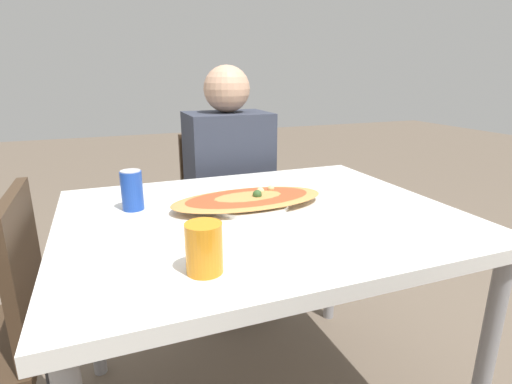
# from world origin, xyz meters

# --- Properties ---
(dining_table) EXTENTS (1.18, 0.94, 0.76)m
(dining_table) POSITION_xyz_m (0.00, 0.00, 0.69)
(dining_table) COLOR white
(dining_table) RESTS_ON ground_plane
(chair_far_seated) EXTENTS (0.40, 0.40, 0.88)m
(chair_far_seated) POSITION_xyz_m (0.12, 0.80, 0.50)
(chair_far_seated) COLOR #3F2D1E
(chair_far_seated) RESTS_ON ground_plane
(person_seated) EXTENTS (0.38, 0.30, 1.21)m
(person_seated) POSITION_xyz_m (0.12, 0.69, 0.72)
(person_seated) COLOR #2D2D38
(person_seated) RESTS_ON ground_plane
(pizza_main) EXTENTS (0.50, 0.26, 0.05)m
(pizza_main) POSITION_xyz_m (-0.01, 0.07, 0.78)
(pizza_main) COLOR white
(pizza_main) RESTS_ON dining_table
(soda_can) EXTENTS (0.07, 0.07, 0.12)m
(soda_can) POSITION_xyz_m (-0.36, 0.17, 0.82)
(soda_can) COLOR #1E47B2
(soda_can) RESTS_ON dining_table
(drink_glass) EXTENTS (0.08, 0.08, 0.11)m
(drink_glass) POSITION_xyz_m (-0.25, -0.31, 0.82)
(drink_glass) COLOR orange
(drink_glass) RESTS_ON dining_table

